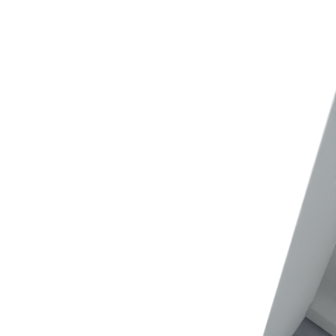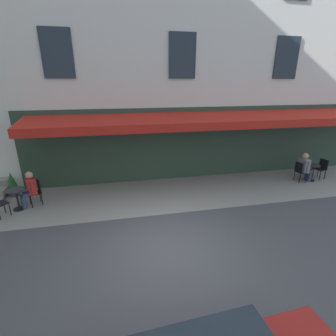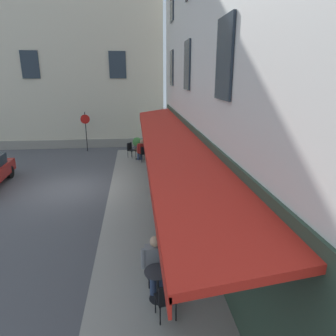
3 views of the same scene
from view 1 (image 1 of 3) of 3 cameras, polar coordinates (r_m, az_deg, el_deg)
name	(u,v)px [view 1 (image 1 of 3)]	position (r m, az deg, el deg)	size (l,w,h in m)	color
ground_plane	(237,167)	(16.11, 12.30, 0.10)	(70.00, 70.00, 0.00)	#4C4C51
sidewalk_cafe_terrace	(142,168)	(15.74, -4.64, -0.01)	(20.50, 3.20, 0.01)	gray
cafe_table_near_entrance	(94,132)	(18.44, -13.06, 6.22)	(0.60, 0.60, 0.75)	black
cafe_chair_black_near_door	(86,129)	(18.85, -14.46, 6.81)	(0.48, 0.48, 0.91)	black
cafe_chair_black_facing_street	(101,135)	(17.94, -11.92, 5.78)	(0.41, 0.41, 0.91)	black
cafe_table_mid_terrace	(296,243)	(11.99, 22.02, -12.39)	(0.60, 0.60, 0.75)	black
cafe_chair_black_under_awning	(315,241)	(12.22, 24.83, -11.84)	(0.56, 0.56, 0.91)	black
cafe_chair_black_by_window	(277,237)	(11.89, 19.03, -11.69)	(0.53, 0.53, 0.91)	black
seated_patron_in_red	(285,236)	(11.81, 20.20, -11.35)	(0.63, 0.60, 1.30)	navy
seated_companion_in_grey	(98,131)	(18.03, -12.39, 6.43)	(0.56, 0.68, 1.32)	navy
potted_plant_mid_terrace	(295,274)	(11.06, 21.80, -17.22)	(0.35, 0.35, 0.98)	#4C4C51
parked_car_red	(286,132)	(18.69, 20.40, 6.06)	(4.40, 2.05, 1.33)	#A81E19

